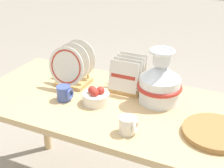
# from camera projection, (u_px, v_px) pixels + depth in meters

# --- Properties ---
(display_table) EXTENTS (1.53, 0.72, 0.75)m
(display_table) POSITION_uv_depth(u_px,v_px,m) (112.00, 116.00, 1.71)
(display_table) COLOR tan
(display_table) RESTS_ON ground_plane
(ceramic_vase) EXTENTS (0.24, 0.24, 0.30)m
(ceramic_vase) POSITION_uv_depth(u_px,v_px,m) (160.00, 82.00, 1.63)
(ceramic_vase) COLOR silver
(ceramic_vase) RESTS_ON display_table
(dish_rack_round_plates) EXTENTS (0.23, 0.20, 0.25)m
(dish_rack_round_plates) POSITION_uv_depth(u_px,v_px,m) (72.00, 69.00, 1.82)
(dish_rack_round_plates) COLOR tan
(dish_rack_round_plates) RESTS_ON display_table
(dish_rack_square_plates) EXTENTS (0.18, 0.18, 0.19)m
(dish_rack_square_plates) POSITION_uv_depth(u_px,v_px,m) (128.00, 79.00, 1.78)
(dish_rack_square_plates) COLOR tan
(dish_rack_square_plates) RESTS_ON display_table
(wicker_charger_stack) EXTENTS (0.29, 0.29, 0.03)m
(wicker_charger_stack) POSITION_uv_depth(u_px,v_px,m) (215.00, 132.00, 1.40)
(wicker_charger_stack) COLOR olive
(wicker_charger_stack) RESTS_ON display_table
(mug_cream_glaze) EXTENTS (0.08, 0.08, 0.08)m
(mug_cream_glaze) POSITION_uv_depth(u_px,v_px,m) (128.00, 125.00, 1.40)
(mug_cream_glaze) COLOR silver
(mug_cream_glaze) RESTS_ON display_table
(mug_cobalt_glaze) EXTENTS (0.08, 0.08, 0.08)m
(mug_cobalt_glaze) POSITION_uv_depth(u_px,v_px,m) (64.00, 93.00, 1.68)
(mug_cobalt_glaze) COLOR #42569E
(mug_cobalt_glaze) RESTS_ON display_table
(fruit_bowl) EXTENTS (0.14, 0.14, 0.10)m
(fruit_bowl) POSITION_uv_depth(u_px,v_px,m) (96.00, 97.00, 1.65)
(fruit_bowl) COLOR silver
(fruit_bowl) RESTS_ON display_table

